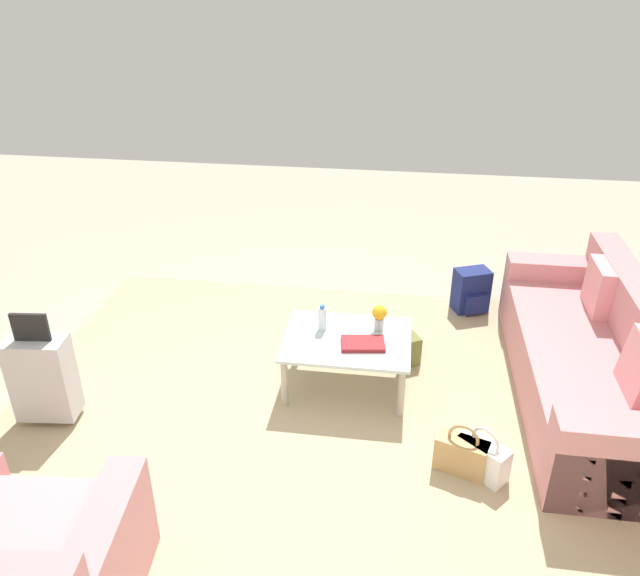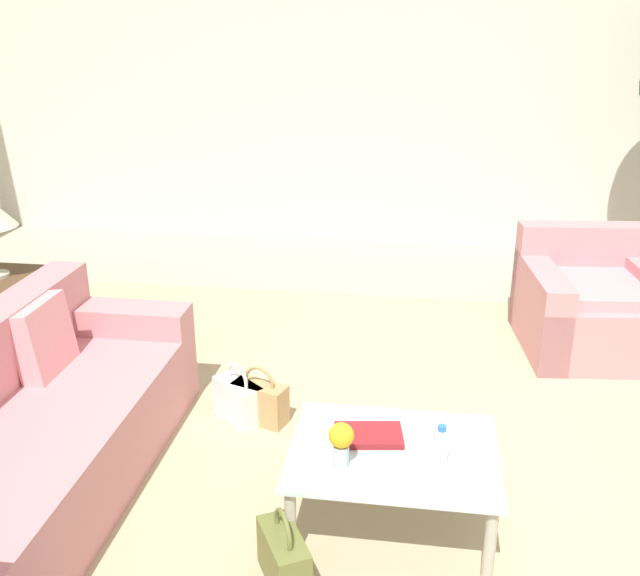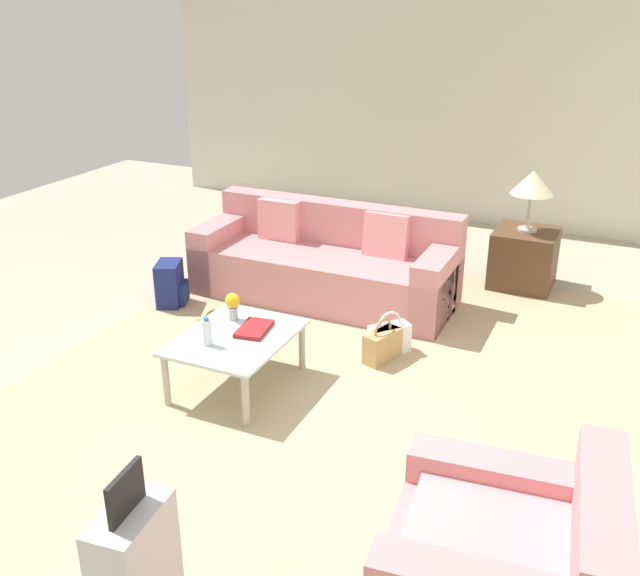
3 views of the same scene
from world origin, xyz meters
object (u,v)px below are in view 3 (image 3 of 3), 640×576
table_lamp (533,184)px  handbag_tan (382,345)px  coffee_table_book (254,329)px  flower_vase (233,304)px  armchair (513,574)px  coffee_table (236,342)px  couch (327,265)px  water_bottle (207,332)px  handbag_white (389,338)px  handbag_olive (218,335)px  suitcase_silver (135,567)px  side_table (524,258)px  backpack_navy (171,284)px

table_lamp → handbag_tan: 2.29m
coffee_table_book → flower_vase: bearing=-121.7°
armchair → coffee_table_book: (-1.41, -2.09, 0.13)m
armchair → coffee_table: size_ratio=1.13×
handbag_tan → coffee_table_book: bearing=-46.7°
couch → coffee_table: (1.79, 0.10, 0.06)m
water_bottle → handbag_white: (-1.13, 0.91, -0.37)m
handbag_olive → water_bottle: bearing=27.9°
water_bottle → handbag_white: 1.50m
coffee_table_book → suitcase_silver: size_ratio=0.36×
coffee_table_book → handbag_tan: size_ratio=0.87×
water_bottle → handbag_white: size_ratio=0.57×
coffee_table_book → handbag_white: (-0.81, 0.73, -0.29)m
couch → flower_vase: couch is taller
couch → handbag_white: 1.26m
handbag_olive → handbag_white: bearing=112.4°
handbag_white → suitcase_silver: bearing=-2.2°
water_bottle → table_lamp: bearing=151.9°
coffee_table → coffee_table_book: coffee_table_book is taller
water_bottle → side_table: (-3.00, 1.60, -0.23)m
side_table → backpack_navy: 3.32m
armchair → flower_vase: (-1.51, -2.32, 0.24)m
suitcase_silver → water_bottle: bearing=-156.0°
coffee_table → suitcase_silver: (2.00, 0.70, 0.00)m
handbag_white → handbag_tan: bearing=-3.7°
handbag_olive → couch: bearing=166.5°
side_table → handbag_white: size_ratio=1.61×
coffee_table → couch: bearing=-176.8°
handbag_white → coffee_table_book: bearing=-42.0°
table_lamp → handbag_tan: (2.00, -0.70, -0.87)m
handbag_tan → handbag_olive: same height
coffee_table_book → flower_vase: 0.27m
coffee_table → suitcase_silver: 2.12m
side_table → water_bottle: bearing=-28.1°
couch → handbag_olive: bearing=-13.5°
coffee_table → armchair: bearing=59.2°
coffee_table → water_bottle: water_bottle is taller
flower_vase → table_lamp: 3.10m
table_lamp → handbag_olive: bearing=-39.0°
coffee_table → side_table: bearing=151.8°
couch → coffee_table_book: 1.68m
table_lamp → armchair: bearing=9.3°
handbag_olive → handbag_tan: bearing=107.2°
handbag_tan → backpack_navy: size_ratio=0.89×
armchair → table_lamp: table_lamp is taller
armchair → suitcase_silver: suitcase_silver is taller
coffee_table → suitcase_silver: size_ratio=1.09×
table_lamp → suitcase_silver: size_ratio=0.67×
side_table → table_lamp: table_lamp is taller
table_lamp → handbag_tan: bearing=-19.2°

